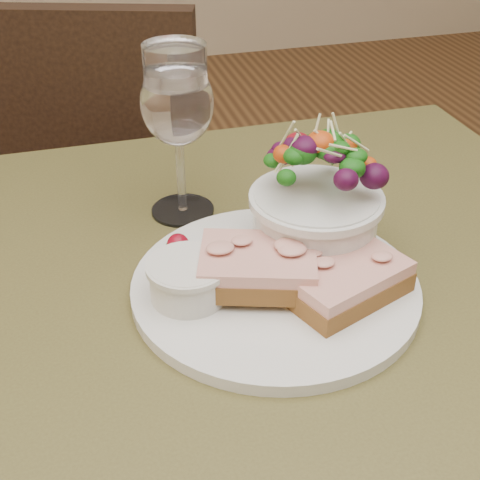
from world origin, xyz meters
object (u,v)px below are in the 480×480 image
object	(u,v)px
sandwich_back	(258,266)
salad_bowl	(317,196)
cafe_table	(263,391)
sandwich_front	(341,277)
ramekin	(188,278)
chair_far	(113,284)
wine_glass	(177,108)
dinner_plate	(275,287)

from	to	relation	value
sandwich_back	salad_bowl	size ratio (longest dim) A/B	0.98
cafe_table	sandwich_back	size ratio (longest dim) A/B	6.42
sandwich_front	sandwich_back	world-z (taller)	sandwich_back
cafe_table	ramekin	bearing A→B (deg)	158.22
chair_far	ramekin	xyz separation A→B (m)	(0.04, -0.68, 0.49)
ramekin	wine_glass	bearing A→B (deg)	80.22
dinner_plate	sandwich_front	distance (m)	0.06
chair_far	dinner_plate	world-z (taller)	chair_far
chair_far	wine_glass	distance (m)	0.77
cafe_table	dinner_plate	distance (m)	0.11
chair_far	dinner_plate	distance (m)	0.83
chair_far	ramekin	distance (m)	0.83
cafe_table	ramekin	distance (m)	0.15
sandwich_front	salad_bowl	bearing A→B (deg)	67.26
sandwich_front	ramekin	size ratio (longest dim) A/B	1.92
cafe_table	sandwich_back	bearing A→B (deg)	92.47
chair_far	ramekin	world-z (taller)	chair_far
chair_far	salad_bowl	size ratio (longest dim) A/B	7.09
cafe_table	salad_bowl	distance (m)	0.20
sandwich_back	wine_glass	xyz separation A→B (m)	(-0.03, 0.17, 0.09)
cafe_table	ramekin	size ratio (longest dim) A/B	11.64
salad_bowl	ramekin	bearing A→B (deg)	-162.66
sandwich_back	wine_glass	bearing A→B (deg)	119.77
wine_glass	chair_far	bearing A→B (deg)	97.19
cafe_table	sandwich_front	distance (m)	0.15
dinner_plate	ramekin	size ratio (longest dim) A/B	3.90
ramekin	wine_glass	xyz separation A→B (m)	(0.03, 0.17, 0.09)
sandwich_back	sandwich_front	bearing A→B (deg)	-2.34
sandwich_front	wine_glass	bearing A→B (deg)	96.90
chair_far	wine_glass	world-z (taller)	wine_glass
wine_glass	ramekin	bearing A→B (deg)	-99.78
cafe_table	sandwich_front	size ratio (longest dim) A/B	6.07
chair_far	sandwich_back	world-z (taller)	chair_far
dinner_plate	salad_bowl	size ratio (longest dim) A/B	2.11
cafe_table	ramekin	xyz separation A→B (m)	(-0.06, 0.03, 0.13)
sandwich_back	ramekin	distance (m)	0.06
chair_far	sandwich_front	xyz separation A→B (m)	(0.17, -0.71, 0.48)
chair_far	sandwich_front	distance (m)	0.87
cafe_table	sandwich_front	bearing A→B (deg)	-3.67
dinner_plate	chair_far	bearing A→B (deg)	99.82
dinner_plate	sandwich_back	bearing A→B (deg)	-170.03
salad_bowl	sandwich_back	bearing A→B (deg)	-147.54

